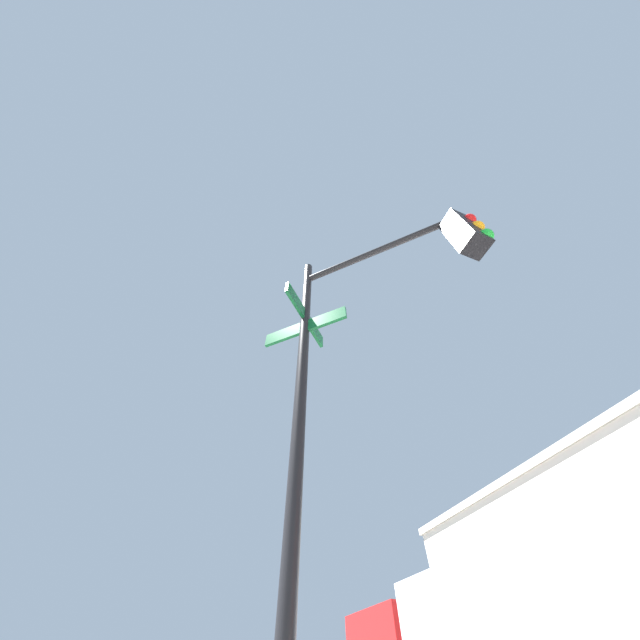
# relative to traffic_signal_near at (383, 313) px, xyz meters

# --- Properties ---
(traffic_signal_near) EXTENTS (2.18, 2.09, 6.07)m
(traffic_signal_near) POSITION_rel_traffic_signal_near_xyz_m (0.00, 0.00, 0.00)
(traffic_signal_near) COLOR black
(traffic_signal_near) RESTS_ON ground_plane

